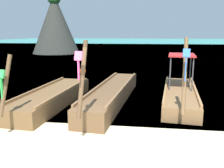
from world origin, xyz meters
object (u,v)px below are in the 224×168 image
(longtail_boat_green_ribbon, at_px, (52,98))
(mooring_buoy_near, at_px, (82,72))
(longtail_boat_pink_ribbon, at_px, (112,94))
(longtail_boat_blue_ribbon, at_px, (180,94))
(karst_rock, at_px, (56,25))

(longtail_boat_green_ribbon, relative_size, mooring_buoy_near, 12.36)
(longtail_boat_green_ribbon, bearing_deg, mooring_buoy_near, 94.76)
(longtail_boat_pink_ribbon, bearing_deg, longtail_boat_green_ribbon, -161.38)
(longtail_boat_blue_ribbon, xyz_separation_m, karst_rock, (-14.19, 23.49, 3.71))
(longtail_boat_pink_ribbon, relative_size, karst_rock, 0.88)
(mooring_buoy_near, bearing_deg, longtail_boat_blue_ribbon, -45.34)
(longtail_boat_blue_ribbon, distance_m, karst_rock, 27.70)
(longtail_boat_green_ribbon, distance_m, longtail_boat_pink_ribbon, 2.48)
(longtail_boat_pink_ribbon, height_order, longtail_boat_blue_ribbon, longtail_boat_blue_ribbon)
(karst_rock, relative_size, mooring_buoy_near, 17.71)
(longtail_boat_green_ribbon, relative_size, longtail_boat_pink_ribbon, 0.80)
(longtail_boat_green_ribbon, distance_m, mooring_buoy_near, 7.10)
(longtail_boat_pink_ribbon, xyz_separation_m, mooring_buoy_near, (-2.94, 6.28, -0.09))
(longtail_boat_green_ribbon, height_order, longtail_boat_blue_ribbon, longtail_boat_blue_ribbon)
(karst_rock, height_order, mooring_buoy_near, karst_rock)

